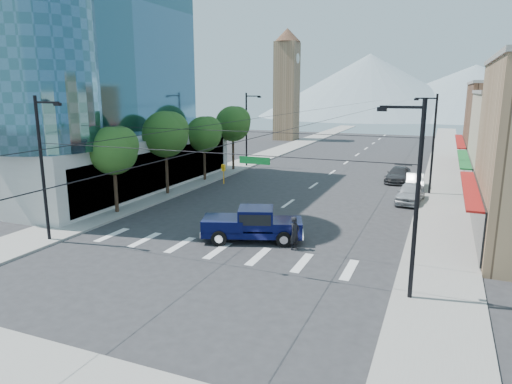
{
  "coord_description": "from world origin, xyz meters",
  "views": [
    {
      "loc": [
        11.66,
        -21.3,
        9.3
      ],
      "look_at": [
        0.92,
        4.7,
        3.0
      ],
      "focal_mm": 32.0,
      "sensor_mm": 36.0,
      "label": 1
    }
  ],
  "objects_px": {
    "parked_car_near": "(410,193)",
    "parked_car_mid": "(415,182)",
    "pickup_truck": "(252,224)",
    "pedestrian": "(295,233)",
    "parked_car_far": "(399,175)"
  },
  "relations": [
    {
      "from": "pickup_truck",
      "to": "pedestrian",
      "type": "bearing_deg",
      "value": -29.17
    },
    {
      "from": "parked_car_near",
      "to": "parked_car_far",
      "type": "relative_size",
      "value": 0.94
    },
    {
      "from": "parked_car_near",
      "to": "parked_car_mid",
      "type": "height_order",
      "value": "parked_car_near"
    },
    {
      "from": "pickup_truck",
      "to": "parked_car_near",
      "type": "xyz_separation_m",
      "value": [
        8.46,
        14.26,
        -0.27
      ]
    },
    {
      "from": "pedestrian",
      "to": "pickup_truck",
      "type": "bearing_deg",
      "value": 98.47
    },
    {
      "from": "parked_car_near",
      "to": "parked_car_far",
      "type": "xyz_separation_m",
      "value": [
        -1.8,
        8.99,
        -0.08
      ]
    },
    {
      "from": "pedestrian",
      "to": "parked_car_far",
      "type": "height_order",
      "value": "pedestrian"
    },
    {
      "from": "parked_car_near",
      "to": "parked_car_mid",
      "type": "xyz_separation_m",
      "value": [
        0.0,
        5.81,
        -0.1
      ]
    },
    {
      "from": "pickup_truck",
      "to": "parked_car_far",
      "type": "height_order",
      "value": "pickup_truck"
    },
    {
      "from": "pickup_truck",
      "to": "parked_car_far",
      "type": "distance_m",
      "value": 24.18
    },
    {
      "from": "pickup_truck",
      "to": "parked_car_near",
      "type": "bearing_deg",
      "value": 39.76
    },
    {
      "from": "parked_car_near",
      "to": "parked_car_far",
      "type": "bearing_deg",
      "value": 105.87
    },
    {
      "from": "parked_car_far",
      "to": "parked_car_near",
      "type": "bearing_deg",
      "value": -73.48
    },
    {
      "from": "parked_car_mid",
      "to": "parked_car_far",
      "type": "xyz_separation_m",
      "value": [
        -1.8,
        3.18,
        0.02
      ]
    },
    {
      "from": "parked_car_near",
      "to": "parked_car_mid",
      "type": "distance_m",
      "value": 5.81
    }
  ]
}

